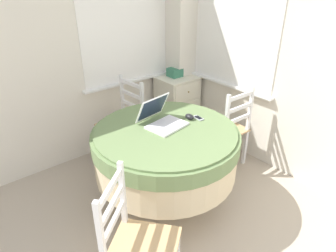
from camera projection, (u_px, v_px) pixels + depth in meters
name	position (u px, v px, depth m)	size (l,w,h in m)	color
corner_room_shell	(193.00, 56.00, 2.52)	(4.32, 4.89, 2.55)	silver
round_dining_table	(166.00, 148.00, 2.54)	(1.23, 1.23, 0.76)	#4C3D2D
laptop	(162.00, 119.00, 2.51)	(0.36, 0.38, 0.23)	white
computer_mouse	(190.00, 117.00, 2.61)	(0.06, 0.09, 0.05)	black
cell_phone	(198.00, 118.00, 2.64)	(0.06, 0.11, 0.01)	#B2B7BC
dining_chair_near_back_window	(124.00, 122.00, 3.30)	(0.44, 0.44, 0.91)	tan
dining_chair_near_right_window	(227.00, 129.00, 3.16)	(0.41, 0.42, 0.91)	tan
dining_chair_camera_near	(136.00, 245.00, 1.83)	(0.57, 0.57, 0.91)	tan
corner_cabinet	(177.00, 105.00, 3.87)	(0.48, 0.42, 0.76)	silver
storage_box	(175.00, 72.00, 3.68)	(0.15, 0.15, 0.10)	#387A5B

